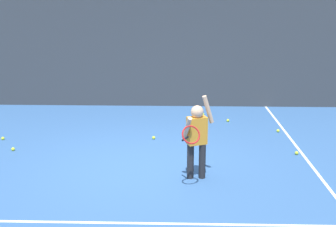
{
  "coord_description": "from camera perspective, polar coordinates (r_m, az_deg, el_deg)",
  "views": [
    {
      "loc": [
        0.69,
        -6.84,
        2.82
      ],
      "look_at": [
        0.48,
        0.38,
        0.85
      ],
      "focal_mm": 45.68,
      "sensor_mm": 36.0,
      "label": 1
    }
  ],
  "objects": [
    {
      "name": "tennis_ball_6",
      "position": [
        8.79,
        -1.93,
        -3.24
      ],
      "size": [
        0.07,
        0.07,
        0.07
      ],
      "primitive_type": "sphere",
      "color": "#CCE033",
      "rests_on": "ground"
    },
    {
      "name": "tennis_ball_2",
      "position": [
        8.65,
        -19.97,
        -4.49
      ],
      "size": [
        0.07,
        0.07,
        0.07
      ],
      "primitive_type": "sphere",
      "color": "#CCE033",
      "rests_on": "ground"
    },
    {
      "name": "tennis_ball_0",
      "position": [
        9.54,
        14.47,
        -2.24
      ],
      "size": [
        0.07,
        0.07,
        0.07
      ],
      "primitive_type": "sphere",
      "color": "#CCE033",
      "rests_on": "ground"
    },
    {
      "name": "tennis_ball_1",
      "position": [
        9.37,
        -21.17,
        -3.11
      ],
      "size": [
        0.07,
        0.07,
        0.07
      ],
      "primitive_type": "sphere",
      "color": "#CCE033",
      "rests_on": "ground"
    },
    {
      "name": "court_line_baseline",
      "position": [
        5.72,
        -5.63,
        -14.33
      ],
      "size": [
        9.0,
        0.05,
        0.0
      ],
      "primitive_type": "cube",
      "color": "white",
      "rests_on": "ground"
    },
    {
      "name": "tennis_player",
      "position": [
        6.72,
        3.83,
        -2.93
      ],
      "size": [
        0.55,
        0.76,
        1.35
      ],
      "rotation": [
        0.0,
        0.0,
        0.38
      ],
      "color": "#232326",
      "rests_on": "ground"
    },
    {
      "name": "tennis_ball_3",
      "position": [
        8.29,
        16.79,
        -5.06
      ],
      "size": [
        0.07,
        0.07,
        0.07
      ],
      "primitive_type": "sphere",
      "color": "#CCE033",
      "rests_on": "ground"
    },
    {
      "name": "tennis_ball_5",
      "position": [
        10.56,
        4.69,
        -0.1
      ],
      "size": [
        0.07,
        0.07,
        0.07
      ],
      "primitive_type": "sphere",
      "color": "#CCE033",
      "rests_on": "ground"
    },
    {
      "name": "tennis_ball_4",
      "position": [
        10.1,
        8.0,
        -0.92
      ],
      "size": [
        0.07,
        0.07,
        0.07
      ],
      "primitive_type": "sphere",
      "color": "#CCE033",
      "rests_on": "ground"
    },
    {
      "name": "back_fence_windscreen",
      "position": [
        11.21,
        -1.88,
        9.85
      ],
      "size": [
        12.3,
        0.08,
        3.53
      ],
      "primitive_type": "cube",
      "color": "#383D42",
      "rests_on": "ground"
    },
    {
      "name": "court_line_sideline",
      "position": [
        8.64,
        16.97,
        -4.48
      ],
      "size": [
        0.05,
        9.0,
        0.0
      ],
      "primitive_type": "cube",
      "color": "white",
      "rests_on": "ground"
    },
    {
      "name": "ground_plane",
      "position": [
        7.43,
        -3.8,
        -7.09
      ],
      "size": [
        20.0,
        20.0,
        0.0
      ],
      "primitive_type": "plane",
      "color": "#335B93"
    },
    {
      "name": "fence_post_1",
      "position": [
        11.27,
        -1.87,
        10.26
      ],
      "size": [
        0.09,
        0.09,
        3.68
      ],
      "primitive_type": "cylinder",
      "color": "slate",
      "rests_on": "ground"
    }
  ]
}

